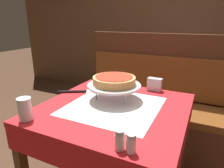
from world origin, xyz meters
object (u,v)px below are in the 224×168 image
dining_table_front (114,121)px  pepper_shaker (131,143)px  condiment_caddy (164,55)px  dining_table_rear (172,68)px  salt_shaker (120,140)px  pizza_pan_stand (114,86)px  napkin_holder (155,84)px  booth_bench (166,119)px  water_glass_near (25,109)px  deep_dish_pizza (114,80)px  pizza_server (81,92)px

dining_table_front → pepper_shaker: bearing=-56.2°
pepper_shaker → condiment_caddy: 2.11m
dining_table_rear → salt_shaker: salt_shaker is taller
pizza_pan_stand → napkin_holder: bearing=55.8°
booth_bench → water_glass_near: bearing=-114.8°
deep_dish_pizza → napkin_holder: 0.34m
napkin_holder → pizza_pan_stand: bearing=-124.2°
booth_bench → condiment_caddy: size_ratio=10.94×
napkin_holder → booth_bench: bearing=83.9°
napkin_holder → pizza_server: bearing=-150.1°
booth_bench → condiment_caddy: 1.08m
pepper_shaker → booth_bench: bearing=92.8°
booth_bench → pizza_pan_stand: (-0.23, -0.67, 0.50)m
dining_table_front → booth_bench: size_ratio=0.48×
dining_table_rear → condiment_caddy: 0.20m
pizza_server → napkin_holder: (0.45, 0.26, 0.04)m
booth_bench → napkin_holder: bearing=-96.1°
dining_table_rear → pepper_shaker: 2.03m
dining_table_front → booth_bench: 0.85m
pizza_pan_stand → napkin_holder: (0.19, 0.28, -0.04)m
dining_table_front → pizza_server: size_ratio=2.91×
booth_bench → deep_dish_pizza: bearing=-108.9°
pizza_server → napkin_holder: 0.52m
pizza_pan_stand → booth_bench: bearing=71.1°
dining_table_front → pizza_pan_stand: (-0.04, 0.09, 0.19)m
deep_dish_pizza → booth_bench: bearing=71.1°
salt_shaker → napkin_holder: napkin_holder is taller
booth_bench → water_glass_near: booth_bench is taller
condiment_caddy → salt_shaker: bearing=-82.8°
deep_dish_pizza → pizza_server: (-0.26, 0.02, -0.12)m
deep_dish_pizza → napkin_holder: bearing=55.8°
water_glass_near → salt_shaker: bearing=-1.8°
booth_bench → condiment_caddy: (-0.26, 0.96, 0.44)m
pizza_pan_stand → pepper_shaker: bearing=-57.9°
deep_dish_pizza → pepper_shaker: (0.29, -0.46, -0.09)m
pizza_server → napkin_holder: napkin_holder is taller
booth_bench → salt_shaker: size_ratio=20.59×
pizza_server → water_glass_near: 0.46m
pizza_server → condiment_caddy: condiment_caddy is taller
pepper_shaker → napkin_holder: size_ratio=0.79×
dining_table_rear → dining_table_front: bearing=-91.9°
pizza_pan_stand → deep_dish_pizza: 0.04m
booth_bench → water_glass_near: 1.31m
salt_shaker → napkin_holder: 0.74m
dining_table_rear → water_glass_near: water_glass_near is taller
dining_table_front → condiment_caddy: 1.73m
condiment_caddy → deep_dish_pizza: bearing=-89.1°
dining_table_front → salt_shaker: (0.20, -0.37, 0.14)m
pizza_pan_stand → water_glass_near: size_ratio=2.86×
napkin_holder → water_glass_near: bearing=-123.3°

